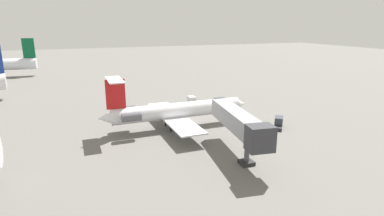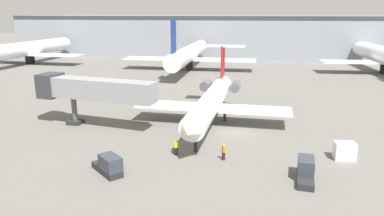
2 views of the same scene
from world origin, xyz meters
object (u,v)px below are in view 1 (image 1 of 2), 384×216
(cargo_container_uld, at_px, (192,100))
(ground_crew_loader, at_px, (226,112))
(ground_crew_marshaller, at_px, (237,119))
(baggage_tug_trailing, at_px, (279,123))
(jet_bridge, at_px, (241,124))
(regional_jet, at_px, (174,111))
(baggage_tug_lead, at_px, (221,102))

(cargo_container_uld, bearing_deg, ground_crew_loader, -166.99)
(ground_crew_marshaller, relative_size, baggage_tug_trailing, 0.43)
(jet_bridge, height_order, ground_crew_loader, jet_bridge)
(regional_jet, distance_m, baggage_tug_lead, 18.88)
(jet_bridge, xyz_separation_m, ground_crew_marshaller, (13.69, -7.54, -4.12))
(ground_crew_marshaller, relative_size, cargo_container_uld, 0.78)
(ground_crew_loader, height_order, baggage_tug_trailing, baggage_tug_trailing)
(jet_bridge, relative_size, ground_crew_marshaller, 10.00)
(regional_jet, bearing_deg, cargo_container_uld, -31.90)
(jet_bridge, xyz_separation_m, cargo_container_uld, (30.88, -4.97, -4.09))
(ground_crew_loader, height_order, baggage_tug_lead, baggage_tug_lead)
(regional_jet, relative_size, cargo_container_uld, 12.99)
(ground_crew_marshaller, relative_size, baggage_tug_lead, 0.41)
(ground_crew_marshaller, bearing_deg, jet_bridge, 151.17)
(jet_bridge, distance_m, baggage_tug_trailing, 16.46)
(jet_bridge, bearing_deg, cargo_container_uld, -9.14)
(cargo_container_uld, bearing_deg, ground_crew_marshaller, -171.50)
(ground_crew_marshaller, bearing_deg, cargo_container_uld, 8.50)
(regional_jet, bearing_deg, ground_crew_marshaller, -98.97)
(baggage_tug_trailing, height_order, cargo_container_uld, baggage_tug_trailing)
(regional_jet, xyz_separation_m, ground_crew_loader, (3.17, -12.31, -2.45))
(jet_bridge, relative_size, baggage_tug_trailing, 4.26)
(regional_jet, relative_size, ground_crew_marshaller, 16.59)
(ground_crew_loader, bearing_deg, baggage_tug_lead, -20.24)
(baggage_tug_lead, relative_size, baggage_tug_trailing, 1.03)
(baggage_tug_lead, distance_m, baggage_tug_trailing, 18.00)
(baggage_tug_lead, height_order, cargo_container_uld, baggage_tug_lead)
(ground_crew_marshaller, bearing_deg, baggage_tug_trailing, -130.52)
(regional_jet, relative_size, baggage_tug_trailing, 7.06)
(jet_bridge, bearing_deg, baggage_tug_trailing, -56.68)
(regional_jet, bearing_deg, baggage_tug_trailing, -110.97)
(ground_crew_marshaller, distance_m, ground_crew_loader, 5.08)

